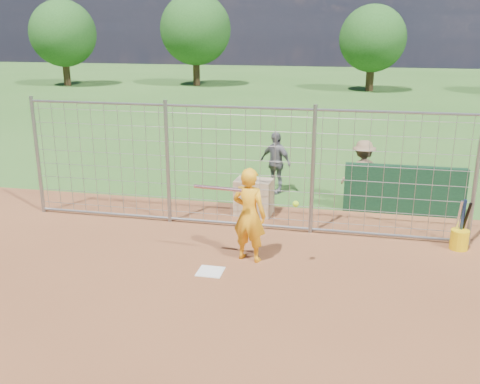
% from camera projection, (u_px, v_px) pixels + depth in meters
% --- Properties ---
extents(ground, '(100.00, 100.00, 0.00)m').
position_uv_depth(ground, '(213.00, 267.00, 9.29)').
color(ground, '#2D591E').
rests_on(ground, ground).
extents(infield_dirt, '(18.00, 18.00, 0.00)m').
position_uv_depth(infield_dirt, '(150.00, 371.00, 6.49)').
color(infield_dirt, brown).
rests_on(infield_dirt, ground).
extents(home_plate, '(0.43, 0.43, 0.02)m').
position_uv_depth(home_plate, '(210.00, 272.00, 9.10)').
color(home_plate, silver).
rests_on(home_plate, ground).
extents(dugout_wall, '(2.60, 0.20, 1.10)m').
position_uv_depth(dugout_wall, '(404.00, 190.00, 11.80)').
color(dugout_wall, '#11381E').
rests_on(dugout_wall, ground).
extents(batter, '(0.70, 0.55, 1.71)m').
position_uv_depth(batter, '(249.00, 215.00, 9.35)').
color(batter, '#FCA515').
rests_on(batter, ground).
extents(bystander_b, '(0.97, 0.76, 1.54)m').
position_uv_depth(bystander_b, '(275.00, 162.00, 13.31)').
color(bystander_b, slate).
rests_on(bystander_b, ground).
extents(bystander_c, '(1.10, 0.82, 1.51)m').
position_uv_depth(bystander_c, '(363.00, 172.00, 12.46)').
color(bystander_c, '#816346').
rests_on(bystander_c, ground).
extents(equipment_bin, '(0.83, 0.60, 0.80)m').
position_uv_depth(equipment_bin, '(254.00, 197.00, 11.80)').
color(equipment_bin, tan).
rests_on(equipment_bin, ground).
extents(equipment_in_play, '(1.81, 0.14, 0.27)m').
position_uv_depth(equipment_in_play, '(236.00, 192.00, 9.00)').
color(equipment_in_play, silver).
rests_on(equipment_in_play, ground).
extents(bucket_with_bats, '(0.34, 0.40, 0.98)m').
position_uv_depth(bucket_with_bats, '(460.00, 237.00, 9.99)').
color(bucket_with_bats, yellow).
rests_on(bucket_with_bats, ground).
extents(backstop_fence, '(9.08, 0.08, 2.60)m').
position_uv_depth(backstop_fence, '(238.00, 169.00, 10.79)').
color(backstop_fence, gray).
rests_on(backstop_fence, ground).
extents(tree_line, '(44.66, 6.72, 6.48)m').
position_uv_depth(tree_line, '(375.00, 32.00, 33.82)').
color(tree_line, '#3F2B19').
rests_on(tree_line, ground).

